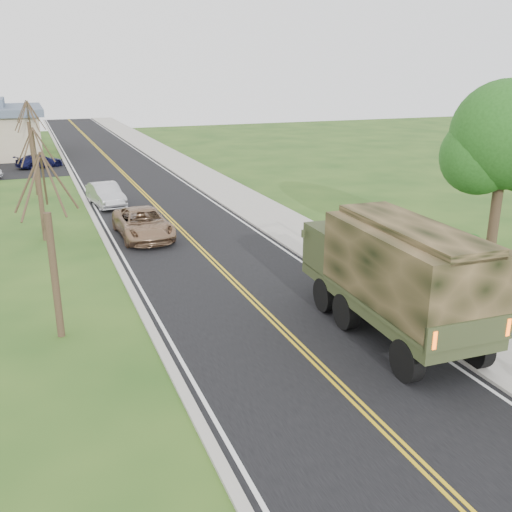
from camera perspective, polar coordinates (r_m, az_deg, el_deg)
ground at (r=13.91m, az=16.67°, el=-19.93°), size 160.00×160.00×0.00m
road at (r=49.56m, az=-13.02°, el=7.95°), size 8.00×120.00×0.01m
curb_right at (r=50.34m, az=-8.32°, el=8.44°), size 0.30×120.00×0.12m
sidewalk_right at (r=50.77m, az=-6.38°, el=8.59°), size 3.20×120.00×0.10m
curb_left at (r=49.11m, az=-17.83°, el=7.51°), size 0.30×120.00×0.10m
leafy_tree at (r=26.07m, az=23.60°, el=10.28°), size 4.83×4.50×8.10m
bare_tree_a at (r=19.19m, az=-19.66°, el=-0.46°), size 1.93×2.26×6.08m
bare_tree_b at (r=30.87m, az=-20.79°, el=5.91°), size 1.83×2.14×5.73m
bare_tree_c at (r=42.67m, az=-21.37°, el=9.36°), size 2.04×2.39×6.42m
bare_tree_d at (r=54.61m, az=-21.64°, el=10.77°), size 1.88×2.20×5.91m
military_truck at (r=18.83m, az=13.74°, el=-1.36°), size 3.08×8.10×3.98m
suv_champagne at (r=30.35m, az=-11.22°, el=3.21°), size 2.60×5.46×1.50m
sedan_silver at (r=38.08m, az=-14.79°, el=5.95°), size 2.14×4.63×1.47m
lot_car_navy at (r=55.16m, az=-20.85°, el=8.86°), size 4.43×3.23×1.19m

